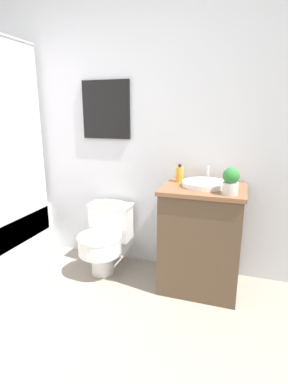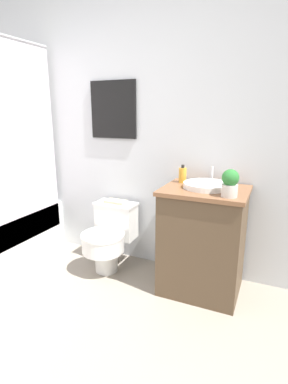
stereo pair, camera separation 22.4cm
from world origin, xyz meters
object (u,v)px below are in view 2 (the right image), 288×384
at_px(potted_plant, 230,183).
at_px(toilet, 109,235).
at_px(soap_bottle, 183,175).
at_px(sink, 206,185).
at_px(book_on_tank, 116,202).

bearing_deg(potted_plant, toilet, 171.30).
xyz_separation_m(soap_bottle, potted_plant, (0.41, -0.28, 0.03)).
relative_size(toilet, sink, 1.56).
bearing_deg(sink, potted_plant, -42.34).
height_order(soap_bottle, book_on_tank, soap_bottle).
distance_m(potted_plant, book_on_tank, 1.13).
bearing_deg(book_on_tank, toilet, -90.00).
bearing_deg(potted_plant, book_on_tank, 164.48).
distance_m(soap_bottle, book_on_tank, 0.70).
height_order(potted_plant, book_on_tank, potted_plant).
xyz_separation_m(soap_bottle, book_on_tank, (-0.63, 0.01, -0.30)).
bearing_deg(soap_bottle, sink, -24.72).
distance_m(toilet, potted_plant, 1.22).
bearing_deg(soap_bottle, potted_plant, -34.03).
bearing_deg(book_on_tank, sink, -7.41).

